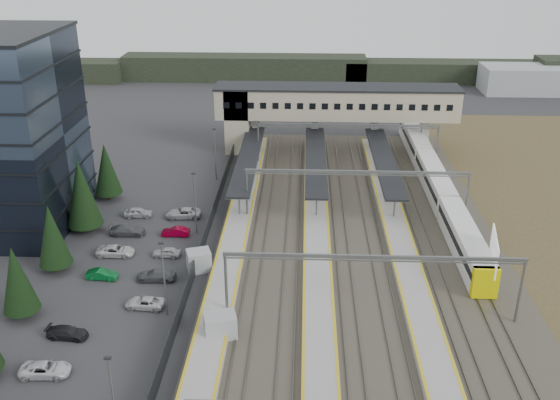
{
  "coord_description": "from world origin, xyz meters",
  "views": [
    {
      "loc": [
        5.37,
        -59.4,
        35.33
      ],
      "look_at": [
        2.38,
        11.62,
        4.0
      ],
      "focal_mm": 40.0,
      "sensor_mm": 36.0,
      "label": 1
    }
  ],
  "objects_px": {
    "footbridge": "(320,105)",
    "billboard": "(494,253)",
    "relay_cabin_near": "(220,326)",
    "train": "(435,182)",
    "relay_cabin_far": "(199,261)"
  },
  "relations": [
    {
      "from": "footbridge",
      "to": "billboard",
      "type": "distance_m",
      "value": 46.65
    },
    {
      "from": "relay_cabin_near",
      "to": "train",
      "type": "height_order",
      "value": "train"
    },
    {
      "from": "footbridge",
      "to": "relay_cabin_near",
      "type": "bearing_deg",
      "value": -100.51
    },
    {
      "from": "relay_cabin_near",
      "to": "footbridge",
      "type": "relative_size",
      "value": 0.08
    },
    {
      "from": "relay_cabin_near",
      "to": "footbridge",
      "type": "height_order",
      "value": "footbridge"
    },
    {
      "from": "relay_cabin_near",
      "to": "billboard",
      "type": "distance_m",
      "value": 29.62
    },
    {
      "from": "footbridge",
      "to": "train",
      "type": "relative_size",
      "value": 0.72
    },
    {
      "from": "train",
      "to": "footbridge",
      "type": "bearing_deg",
      "value": 131.65
    },
    {
      "from": "footbridge",
      "to": "billboard",
      "type": "relative_size",
      "value": 6.13
    },
    {
      "from": "relay_cabin_far",
      "to": "train",
      "type": "relative_size",
      "value": 0.06
    },
    {
      "from": "billboard",
      "to": "relay_cabin_near",
      "type": "bearing_deg",
      "value": -159.28
    },
    {
      "from": "relay_cabin_near",
      "to": "billboard",
      "type": "xyz_separation_m",
      "value": [
        27.59,
        10.44,
        2.72
      ]
    },
    {
      "from": "relay_cabin_far",
      "to": "relay_cabin_near",
      "type": "bearing_deg",
      "value": -72.03
    },
    {
      "from": "relay_cabin_far",
      "to": "train",
      "type": "xyz_separation_m",
      "value": [
        30.21,
        22.77,
        0.75
      ]
    },
    {
      "from": "footbridge",
      "to": "billboard",
      "type": "height_order",
      "value": "footbridge"
    }
  ]
}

